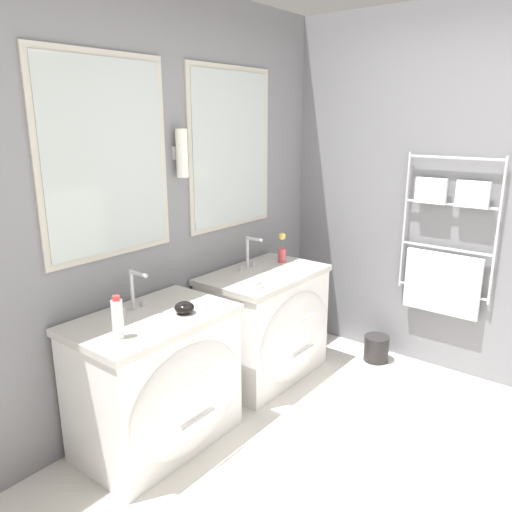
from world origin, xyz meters
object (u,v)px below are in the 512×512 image
(flower_vase, at_px, (282,250))
(waste_bin, at_px, (376,348))
(vanity_right, at_px, (268,324))
(vanity_left, at_px, (159,381))
(amenity_bowl, at_px, (184,308))
(toiletry_bottle, at_px, (118,318))

(flower_vase, height_order, waste_bin, flower_vase)
(vanity_right, bearing_deg, vanity_left, 180.00)
(vanity_left, relative_size, waste_bin, 4.47)
(vanity_left, xyz_separation_m, flower_vase, (1.31, 0.09, 0.48))
(vanity_left, xyz_separation_m, amenity_bowl, (0.14, -0.08, 0.42))
(vanity_right, height_order, toiletry_bottle, toiletry_bottle)
(vanity_left, bearing_deg, flower_vase, 3.75)
(vanity_left, relative_size, toiletry_bottle, 4.10)
(vanity_left, xyz_separation_m, vanity_right, (1.02, 0.00, 0.00))
(amenity_bowl, distance_m, flower_vase, 1.18)
(vanity_left, distance_m, amenity_bowl, 0.45)
(vanity_left, bearing_deg, amenity_bowl, -29.09)
(vanity_left, relative_size, amenity_bowl, 8.13)
(vanity_right, bearing_deg, flower_vase, 16.85)
(vanity_right, height_order, amenity_bowl, amenity_bowl)
(toiletry_bottle, bearing_deg, vanity_left, 11.59)
(toiletry_bottle, height_order, flower_vase, flower_vase)
(toiletry_bottle, height_order, amenity_bowl, toiletry_bottle)
(vanity_left, height_order, flower_vase, flower_vase)
(vanity_left, distance_m, waste_bin, 1.83)
(toiletry_bottle, distance_m, amenity_bowl, 0.43)
(flower_vase, distance_m, waste_bin, 1.08)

